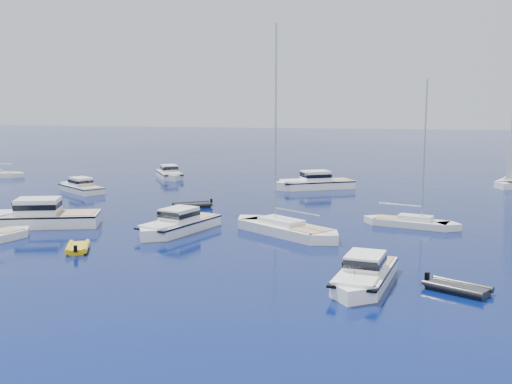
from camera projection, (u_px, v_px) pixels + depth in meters
ground at (195, 299)px, 33.08m from camera, size 400.00×400.00×0.00m
motor_cruiser_near at (364, 285)px, 35.62m from camera, size 3.88×9.02×2.29m
motor_cruiser_left at (178, 232)px, 49.88m from camera, size 5.47×9.75×2.45m
motor_cruiser_centre at (36, 226)px, 52.16m from camera, size 11.98×7.06×3.01m
motor_cruiser_far_l at (80, 192)px, 71.47m from camera, size 8.17×6.95×2.17m
motor_cruiser_distant at (314, 189)px, 74.06m from camera, size 10.66×7.85×2.74m
motor_cruiser_horizon at (170, 178)px, 84.29m from camera, size 6.69×8.67×2.25m
sailboat_mid_r at (285, 234)px, 49.15m from camera, size 11.17×9.14×17.00m
sailboat_centre at (411, 226)px, 52.02m from camera, size 8.88×4.35×12.64m
tender_yellow at (78, 251)px, 43.68m from camera, size 2.93×3.63×0.95m
tender_grey_near at (457, 291)px, 34.37m from camera, size 4.17×3.55×0.95m
tender_grey_far at (192, 207)px, 61.30m from camera, size 4.43×3.86×0.95m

